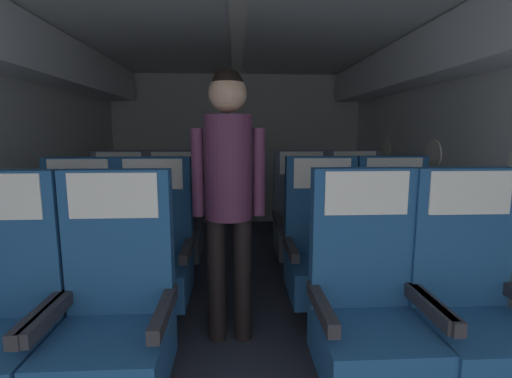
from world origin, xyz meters
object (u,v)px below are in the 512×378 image
seat_c_left_window (119,226)px  seat_a_right_window (368,314)px  seat_a_right_aisle (473,313)px  flight_attendant (229,178)px  seat_b_left_window (78,259)px  seat_c_right_window (302,224)px  seat_b_left_aisle (153,258)px  seat_c_left_aisle (174,226)px  seat_b_right_aisle (395,253)px  seat_a_left_aisle (113,322)px  seat_c_right_aisle (355,223)px  seat_b_right_window (323,255)px

seat_c_left_window → seat_a_right_window: bearing=-45.8°
seat_a_right_aisle → flight_attendant: 1.39m
seat_a_right_aisle → seat_b_left_window: bearing=158.1°
seat_a_right_window → flight_attendant: bearing=135.0°
seat_c_right_window → seat_b_left_aisle: bearing=-143.7°
seat_c_left_window → seat_c_left_aisle: same height
seat_a_right_aisle → seat_b_right_aisle: size_ratio=1.00×
seat_b_left_aisle → seat_a_right_window: bearing=-35.7°
seat_b_left_aisle → seat_a_right_aisle: bearing=-27.4°
seat_b_left_window → seat_c_right_window: size_ratio=1.00×
seat_a_left_aisle → seat_c_left_aisle: bearing=90.2°
seat_a_left_aisle → seat_c_right_aisle: size_ratio=1.00×
seat_a_right_aisle → flight_attendant: bearing=149.6°
seat_a_right_aisle → seat_c_left_window: 2.67m
seat_c_left_aisle → flight_attendant: bearing=-63.7°
seat_b_right_aisle → seat_a_right_aisle: bearing=-90.6°
seat_a_left_aisle → seat_c_left_window: (-0.48, 1.66, 0.00)m
seat_b_right_window → seat_a_right_aisle: bearing=-59.4°
seat_b_right_window → seat_c_right_window: same height
seat_a_left_aisle → seat_b_right_window: same height
seat_c_left_aisle → seat_b_right_window: bearing=-36.7°
seat_a_left_aisle → flight_attendant: bearing=52.5°
seat_c_right_aisle → seat_b_right_window: bearing=-120.2°
seat_b_right_aisle → seat_c_left_aisle: same height
seat_a_right_window → seat_c_left_window: 2.30m
seat_b_left_window → seat_c_left_aisle: (0.48, 0.82, 0.00)m
seat_a_right_window → seat_b_right_aisle: same height
flight_attendant → seat_c_left_aisle: bearing=95.5°
seat_b_left_window → seat_b_left_aisle: size_ratio=1.00×
seat_c_right_aisle → flight_attendant: size_ratio=0.68×
seat_c_right_aisle → seat_c_left_aisle: bearing=-179.6°
seat_a_right_window → seat_c_right_aisle: same height
seat_a_left_aisle → seat_c_left_window: size_ratio=1.00×
seat_a_right_window → seat_c_left_window: (-1.60, 1.65, 0.00)m
seat_a_left_aisle → seat_b_right_window: 1.38m
seat_a_right_aisle → seat_c_right_window: size_ratio=1.00×
seat_b_left_aisle → seat_a_left_aisle: bearing=-89.5°
seat_b_right_aisle → seat_c_right_aisle: bearing=90.6°
seat_b_left_window → flight_attendant: bearing=-10.7°
seat_a_left_aisle → seat_b_right_aisle: (1.61, 0.83, 0.00)m
seat_c_left_window → flight_attendant: bearing=-46.3°
seat_b_left_aisle → seat_b_right_aisle: (1.62, 0.01, 0.00)m
seat_a_right_window → flight_attendant: size_ratio=0.68×
seat_b_right_aisle → seat_c_left_window: size_ratio=1.00×
seat_b_right_window → seat_c_right_aisle: size_ratio=1.00×
seat_c_left_window → seat_a_left_aisle: bearing=-73.9°
seat_a_right_aisle → seat_a_right_window: bearing=177.8°
seat_b_right_aisle → seat_c_right_aisle: size_ratio=1.00×
seat_c_left_aisle → seat_c_right_aisle: bearing=0.4°
seat_b_right_aisle → seat_a_right_window: bearing=-120.4°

